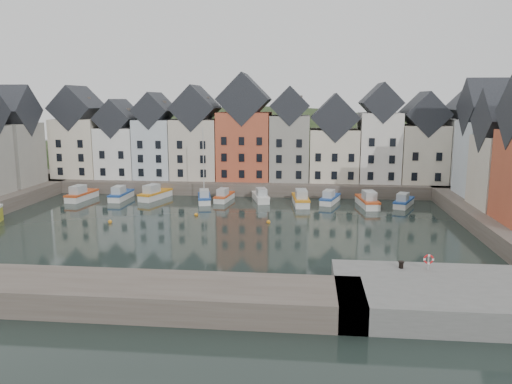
# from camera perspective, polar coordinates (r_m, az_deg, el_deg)

# --- Properties ---
(ground) EXTENTS (260.00, 260.00, 0.00)m
(ground) POSITION_cam_1_polar(r_m,az_deg,el_deg) (59.20, -4.77, -4.59)
(ground) COLOR black
(ground) RESTS_ON ground
(far_quay) EXTENTS (90.00, 16.00, 2.00)m
(far_quay) POSITION_cam_1_polar(r_m,az_deg,el_deg) (87.99, -1.17, 1.10)
(far_quay) COLOR brown
(far_quay) RESTS_ON ground
(near_quay) EXTENTS (18.00, 10.00, 2.00)m
(near_quay) POSITION_cam_1_polar(r_m,az_deg,el_deg) (40.48, 22.04, -11.10)
(near_quay) COLOR #60605E
(near_quay) RESTS_ON ground
(near_wall) EXTENTS (50.00, 6.00, 2.00)m
(near_wall) POSITION_cam_1_polar(r_m,az_deg,el_deg) (42.48, -24.20, -10.24)
(near_wall) COLOR brown
(near_wall) RESTS_ON ground
(hillside) EXTENTS (153.60, 70.40, 64.00)m
(hillside) POSITION_cam_1_polar(r_m,az_deg,el_deg) (117.48, 0.45, -5.98)
(hillside) COLOR black
(hillside) RESTS_ON ground
(far_terrace) EXTENTS (72.37, 8.16, 17.78)m
(far_terrace) POSITION_cam_1_polar(r_m,az_deg,el_deg) (84.73, 0.81, 6.10)
(far_terrace) COLOR beige
(far_terrace) RESTS_ON far_quay
(mooring_buoys) EXTENTS (20.50, 5.50, 0.50)m
(mooring_buoys) POSITION_cam_1_polar(r_m,az_deg,el_deg) (65.03, -7.37, -3.13)
(mooring_buoys) COLOR orange
(mooring_buoys) RESTS_ON ground
(boat_a) EXTENTS (2.86, 6.99, 2.61)m
(boat_a) POSITION_cam_1_polar(r_m,az_deg,el_deg) (82.26, -19.35, -0.32)
(boat_a) COLOR silver
(boat_a) RESTS_ON ground
(boat_b) EXTENTS (2.07, 6.43, 2.46)m
(boat_b) POSITION_cam_1_polar(r_m,az_deg,el_deg) (80.76, -15.20, -0.31)
(boat_b) COLOR silver
(boat_b) RESTS_ON ground
(boat_c) EXTENTS (3.98, 7.17, 2.63)m
(boat_c) POSITION_cam_1_polar(r_m,az_deg,el_deg) (79.91, -11.50, -0.23)
(boat_c) COLOR silver
(boat_c) RESTS_ON ground
(boat_d) EXTENTS (3.16, 6.26, 11.45)m
(boat_d) POSITION_cam_1_polar(r_m,az_deg,el_deg) (76.16, -5.94, -0.63)
(boat_d) COLOR silver
(boat_d) RESTS_ON ground
(boat_e) EXTENTS (2.55, 5.97, 2.22)m
(boat_e) POSITION_cam_1_polar(r_m,az_deg,el_deg) (77.13, -3.68, -0.52)
(boat_e) COLOR silver
(boat_e) RESTS_ON ground
(boat_f) EXTENTS (3.37, 6.35, 2.33)m
(boat_f) POSITION_cam_1_polar(r_m,az_deg,el_deg) (76.61, 0.55, -0.55)
(boat_f) COLOR silver
(boat_f) RESTS_ON ground
(boat_g) EXTENTS (2.92, 7.13, 2.66)m
(boat_g) POSITION_cam_1_polar(r_m,az_deg,el_deg) (74.31, 5.13, -0.86)
(boat_g) COLOR silver
(boat_g) RESTS_ON ground
(boat_h) EXTENTS (3.49, 6.26, 2.29)m
(boat_h) POSITION_cam_1_polar(r_m,az_deg,el_deg) (76.04, 8.44, -0.75)
(boat_h) COLOR silver
(boat_h) RESTS_ON ground
(boat_i) EXTENTS (3.09, 7.22, 2.69)m
(boat_i) POSITION_cam_1_polar(r_m,az_deg,el_deg) (74.53, 12.64, -1.03)
(boat_i) COLOR silver
(boat_i) RESTS_ON ground
(boat_j) EXTENTS (4.04, 6.25, 2.30)m
(boat_j) POSITION_cam_1_polar(r_m,az_deg,el_deg) (75.94, 16.51, -1.09)
(boat_j) COLOR silver
(boat_j) RESTS_ON ground
(mooring_bollard) EXTENTS (0.48, 0.48, 0.56)m
(mooring_bollard) POSITION_cam_1_polar(r_m,az_deg,el_deg) (42.25, 16.26, -7.95)
(mooring_bollard) COLOR black
(mooring_bollard) RESTS_ON near_quay
(life_ring_post) EXTENTS (0.80, 0.17, 1.30)m
(life_ring_post) POSITION_cam_1_polar(r_m,az_deg,el_deg) (42.27, 19.12, -7.32)
(life_ring_post) COLOR gray
(life_ring_post) RESTS_ON near_quay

